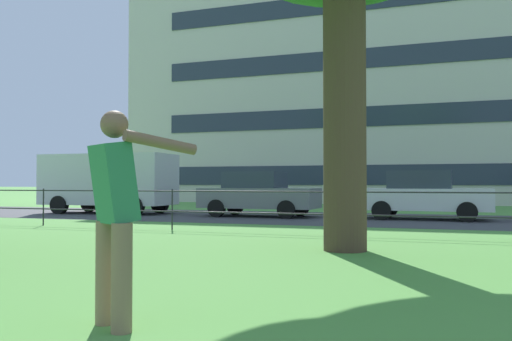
{
  "coord_description": "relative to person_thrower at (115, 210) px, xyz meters",
  "views": [
    {
      "loc": [
        4.47,
        1.83,
        1.14
      ],
      "look_at": [
        1.7,
        9.62,
        1.34
      ],
      "focal_mm": 38.01,
      "sensor_mm": 36.0,
      "label": 1
    }
  ],
  "objects": [
    {
      "name": "park_fence",
      "position": [
        -1.98,
        8.24,
        -0.26
      ],
      "size": [
        35.39,
        0.04,
        1.0
      ],
      "color": "#232328",
      "rests_on": "ground"
    },
    {
      "name": "panel_van_far_left",
      "position": [
        -9.7,
        13.87,
        0.34
      ],
      "size": [
        5.05,
        2.21,
        2.24
      ],
      "color": "silver",
      "rests_on": "ground"
    },
    {
      "name": "apartment_building_background",
      "position": [
        2.86,
        33.72,
        7.31
      ],
      "size": [
        39.71,
        15.21,
        16.47
      ],
      "color": "beige",
      "rests_on": "ground"
    },
    {
      "name": "person_thrower",
      "position": [
        0.0,
        0.0,
        0.0
      ],
      "size": [
        0.78,
        0.66,
        1.72
      ],
      "color": "#846B4C",
      "rests_on": "ground"
    },
    {
      "name": "street_strip",
      "position": [
        -1.98,
        13.89,
        -0.92
      ],
      "size": [
        80.0,
        6.74,
        0.01
      ],
      "primitive_type": "cube",
      "color": "#424247",
      "rests_on": "ground"
    },
    {
      "name": "car_white_left",
      "position": [
        1.75,
        14.28,
        -0.15
      ],
      "size": [
        4.05,
        1.92,
        1.54
      ],
      "color": "silver",
      "rests_on": "ground"
    },
    {
      "name": "car_grey_right",
      "position": [
        -3.69,
        13.93,
        -0.15
      ],
      "size": [
        4.04,
        1.88,
        1.54
      ],
      "color": "slate",
      "rests_on": "ground"
    }
  ]
}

